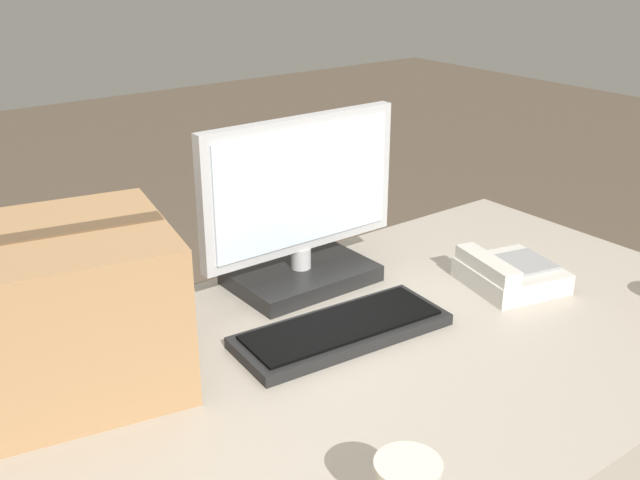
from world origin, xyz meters
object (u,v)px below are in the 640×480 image
at_px(keyboard, 342,330).
at_px(desk_phone, 509,274).
at_px(monitor, 301,217).
at_px(cardboard_box, 62,311).

bearing_deg(keyboard, desk_phone, -1.58).
height_order(keyboard, desk_phone, desk_phone).
relative_size(monitor, desk_phone, 2.09).
relative_size(monitor, cardboard_box, 1.14).
height_order(desk_phone, cardboard_box, cardboard_box).
xyz_separation_m(monitor, cardboard_box, (-0.55, -0.08, -0.02)).
relative_size(monitor, keyboard, 1.10).
xyz_separation_m(monitor, desk_phone, (0.35, -0.29, -0.13)).
xyz_separation_m(keyboard, cardboard_box, (-0.47, 0.16, 0.13)).
xyz_separation_m(keyboard, desk_phone, (0.43, -0.05, 0.02)).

